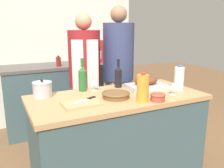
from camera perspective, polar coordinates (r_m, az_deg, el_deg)
name	(u,v)px	position (r m, az deg, el deg)	size (l,w,h in m)	color
kitchen_island	(117,140)	(2.25, 1.27, -13.33)	(1.53, 0.73, 0.86)	#3D565B
back_counter	(70,95)	(3.57, -10.19, -2.62)	(1.84, 0.60, 0.93)	#3D565B
back_wall	(61,39)	(3.77, -12.24, 10.60)	(2.34, 0.10, 2.55)	silver
roasting_pan	(146,84)	(2.32, 8.16, -0.01)	(0.39, 0.28, 0.12)	#BCBCC1
wicker_basket	(116,95)	(2.01, 0.92, -2.60)	(0.24, 0.24, 0.05)	brown
cutting_board	(82,104)	(1.85, -7.35, -4.73)	(0.30, 0.20, 0.02)	tan
stock_pot	(42,89)	(2.12, -16.40, -1.25)	(0.16, 0.16, 0.16)	#B7B7BC
mixing_bowl	(158,97)	(1.96, 10.98, -3.05)	(0.12, 0.12, 0.06)	#A84C38
juice_jug	(143,88)	(1.92, 7.42, -0.97)	(0.10, 0.10, 0.24)	orange
milk_jug	(179,78)	(2.34, 15.83, 1.30)	(0.09, 0.09, 0.24)	white
wine_bottle_green	(118,76)	(2.35, 1.51, 1.88)	(0.07, 0.07, 0.28)	black
wine_bottle_dark	(83,78)	(2.23, -7.11, 1.39)	(0.08, 0.08, 0.31)	#28662D
wine_glass_left	(95,82)	(2.24, -4.20, 0.44)	(0.07, 0.07, 0.11)	silver
wine_glass_right	(173,86)	(2.16, 14.44, -0.51)	(0.07, 0.07, 0.11)	silver
knife_chef	(86,100)	(1.91, -6.25, -3.74)	(0.21, 0.12, 0.01)	#B7B7BC
stand_mixer	(99,53)	(3.55, -3.13, 7.39)	(0.18, 0.14, 0.33)	#B22323
condiment_bottle_tall	(109,55)	(3.63, -0.73, 6.88)	(0.05, 0.05, 0.20)	#234C28
condiment_bottle_short	(84,57)	(3.70, -6.86, 6.57)	(0.05, 0.05, 0.16)	#B28E2D
condiment_bottle_extra	(58,62)	(3.27, -12.76, 5.30)	(0.06, 0.06, 0.14)	maroon
person_cook_aproned	(85,77)	(2.79, -6.54, 1.73)	(0.37, 0.40, 1.60)	beige
person_cook_guest	(118,70)	(2.94, 1.53, 3.43)	(0.37, 0.37, 1.70)	beige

